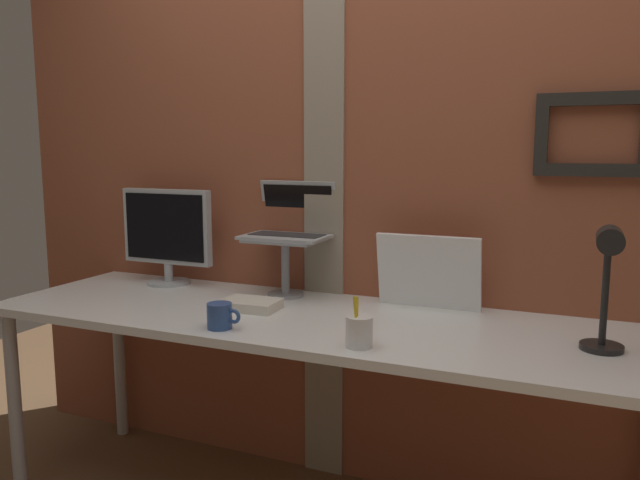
{
  "coord_description": "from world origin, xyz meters",
  "views": [
    {
      "loc": [
        0.73,
        -1.82,
        1.34
      ],
      "look_at": [
        -0.12,
        0.16,
        1.01
      ],
      "focal_mm": 34.76,
      "sensor_mm": 36.0,
      "label": 1
    }
  ],
  "objects_px": {
    "monitor": "(167,231)",
    "whiteboard_panel": "(428,272)",
    "coffee_mug": "(220,316)",
    "desk_lamp": "(607,276)",
    "pen_cup": "(359,331)",
    "laptop": "(292,221)"
  },
  "relations": [
    {
      "from": "coffee_mug",
      "to": "laptop",
      "type": "bearing_deg",
      "value": 90.4
    },
    {
      "from": "monitor",
      "to": "whiteboard_panel",
      "type": "distance_m",
      "value": 1.11
    },
    {
      "from": "whiteboard_panel",
      "to": "pen_cup",
      "type": "height_order",
      "value": "whiteboard_panel"
    },
    {
      "from": "monitor",
      "to": "pen_cup",
      "type": "xyz_separation_m",
      "value": [
        1.03,
        -0.48,
        -0.18
      ]
    },
    {
      "from": "desk_lamp",
      "to": "pen_cup",
      "type": "height_order",
      "value": "desk_lamp"
    },
    {
      "from": "monitor",
      "to": "whiteboard_panel",
      "type": "bearing_deg",
      "value": 1.5
    },
    {
      "from": "coffee_mug",
      "to": "whiteboard_panel",
      "type": "bearing_deg",
      "value": 42.51
    },
    {
      "from": "whiteboard_panel",
      "to": "coffee_mug",
      "type": "height_order",
      "value": "whiteboard_panel"
    },
    {
      "from": "monitor",
      "to": "whiteboard_panel",
      "type": "xyz_separation_m",
      "value": [
        1.11,
        0.03,
        -0.09
      ]
    },
    {
      "from": "desk_lamp",
      "to": "laptop",
      "type": "bearing_deg",
      "value": 162.86
    },
    {
      "from": "monitor",
      "to": "coffee_mug",
      "type": "relative_size",
      "value": 3.61
    },
    {
      "from": "desk_lamp",
      "to": "monitor",
      "type": "bearing_deg",
      "value": 170.47
    },
    {
      "from": "laptop",
      "to": "pen_cup",
      "type": "distance_m",
      "value": 0.76
    },
    {
      "from": "desk_lamp",
      "to": "whiteboard_panel",
      "type": "bearing_deg",
      "value": 151.29
    },
    {
      "from": "monitor",
      "to": "desk_lamp",
      "type": "distance_m",
      "value": 1.7
    },
    {
      "from": "laptop",
      "to": "pen_cup",
      "type": "xyz_separation_m",
      "value": [
        0.47,
        -0.54,
        -0.24
      ]
    },
    {
      "from": "desk_lamp",
      "to": "coffee_mug",
      "type": "bearing_deg",
      "value": -170.1
    },
    {
      "from": "desk_lamp",
      "to": "pen_cup",
      "type": "bearing_deg",
      "value": -163.2
    },
    {
      "from": "pen_cup",
      "to": "coffee_mug",
      "type": "xyz_separation_m",
      "value": [
        -0.47,
        0.0,
        -0.01
      ]
    },
    {
      "from": "whiteboard_panel",
      "to": "coffee_mug",
      "type": "relative_size",
      "value": 3.2
    },
    {
      "from": "monitor",
      "to": "whiteboard_panel",
      "type": "height_order",
      "value": "monitor"
    },
    {
      "from": "whiteboard_panel",
      "to": "pen_cup",
      "type": "relative_size",
      "value": 2.42
    }
  ]
}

